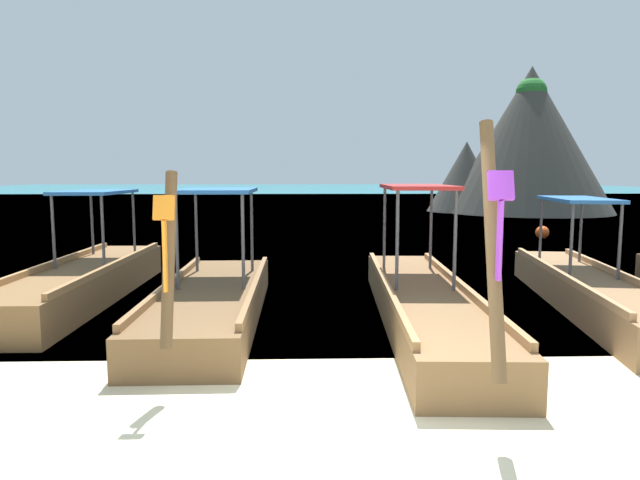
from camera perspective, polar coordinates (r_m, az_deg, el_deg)
ground at (r=5.13m, az=1.35°, el=-18.94°), size 120.00×120.00×0.00m
sea_water at (r=66.64m, az=-1.44°, el=4.74°), size 120.00×120.00×0.00m
longtail_boat_red_ribbon at (r=10.80m, az=-22.71°, el=-3.76°), size 1.20×6.58×2.71m
longtail_boat_orange_ribbon at (r=8.81m, az=-10.77°, el=-5.87°), size 1.45×5.82×2.26m
longtail_boat_violet_ribbon at (r=8.66m, az=10.34°, el=-6.00°), size 1.53×7.32×2.70m
longtail_boat_blue_ribbon at (r=10.30m, az=25.53°, el=-4.51°), size 2.02×6.95×2.73m
karst_rock at (r=35.29m, az=19.76°, el=9.13°), size 10.38×9.49×8.37m
mooring_buoy_near at (r=20.85m, az=21.50°, el=0.71°), size 0.45×0.45×0.45m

